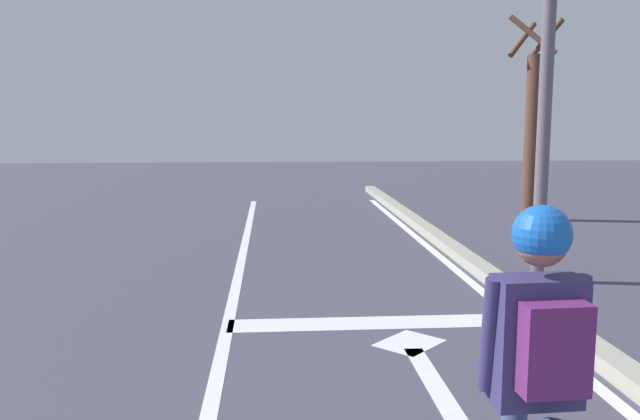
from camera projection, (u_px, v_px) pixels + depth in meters
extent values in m
cube|color=silver|center=(224.00, 344.00, 5.81)|extent=(0.12, 20.00, 0.01)
cube|color=silver|center=(536.00, 336.00, 6.01)|extent=(0.12, 20.00, 0.01)
cube|color=silver|center=(382.00, 323.00, 6.41)|extent=(3.00, 0.40, 0.01)
cube|color=silver|center=(433.00, 380.00, 5.00)|extent=(0.16, 1.40, 0.01)
cube|color=silver|center=(409.00, 343.00, 5.84)|extent=(0.71, 0.71, 0.01)
cube|color=#9A988A|center=(563.00, 328.00, 6.02)|extent=(0.24, 24.00, 0.14)
cube|color=navy|center=(537.00, 341.00, 2.63)|extent=(0.36, 0.20, 0.53)
cylinder|color=navy|center=(490.00, 335.00, 2.64)|extent=(0.07, 0.13, 0.49)
cylinder|color=navy|center=(577.00, 331.00, 2.68)|extent=(0.07, 0.13, 0.49)
sphere|color=#8C614C|center=(542.00, 241.00, 2.58)|extent=(0.21, 0.21, 0.21)
sphere|color=blue|center=(542.00, 234.00, 2.57)|extent=(0.23, 0.23, 0.23)
cube|color=#5C2360|center=(553.00, 349.00, 2.49)|extent=(0.27, 0.15, 0.36)
cylinder|color=#615964|center=(548.00, 40.00, 7.64)|extent=(0.16, 0.16, 5.79)
cylinder|color=brown|center=(532.00, 138.00, 12.65)|extent=(0.30, 0.30, 3.18)
cylinder|color=brown|center=(545.00, 40.00, 12.57)|extent=(0.52, 0.69, 0.76)
cylinder|color=brown|center=(523.00, 40.00, 12.61)|extent=(0.73, 0.57, 0.73)
cylinder|color=brown|center=(533.00, 35.00, 12.12)|extent=(0.80, 0.61, 0.79)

